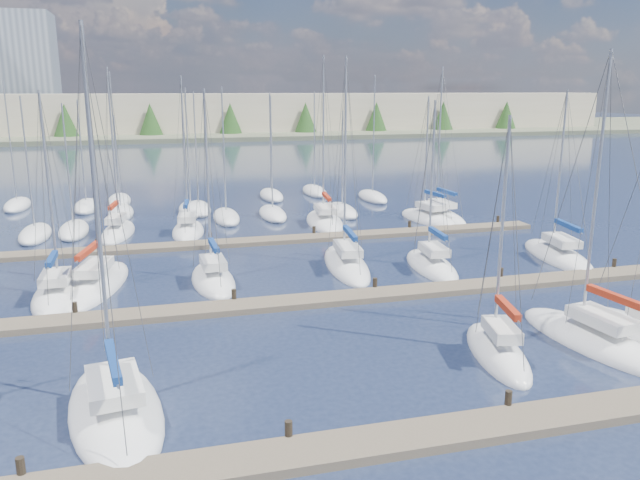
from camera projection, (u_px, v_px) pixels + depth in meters
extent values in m
plane|color=#242E48|center=(222.00, 185.00, 74.92)|extent=(400.00, 400.00, 0.00)
cube|color=#6B5E4C|center=(414.00, 438.00, 20.43)|extent=(44.00, 1.80, 0.35)
cylinder|color=#2D261C|center=(22.00, 474.00, 18.25)|extent=(0.26, 0.26, 1.10)
cylinder|color=#2D261C|center=(289.00, 436.00, 20.24)|extent=(0.26, 0.26, 1.10)
cylinder|color=#2D261C|center=(508.00, 405.00, 22.24)|extent=(0.26, 0.26, 1.10)
cube|color=#6B5E4C|center=(310.00, 301.00, 33.57)|extent=(44.00, 1.80, 0.35)
cylinder|color=#2D261C|center=(75.00, 313.00, 31.39)|extent=(0.26, 0.26, 1.10)
cylinder|color=#2D261C|center=(234.00, 299.00, 33.39)|extent=(0.26, 0.26, 1.10)
cylinder|color=#2D261C|center=(375.00, 287.00, 35.38)|extent=(0.26, 0.26, 1.10)
cylinder|color=#2D261C|center=(501.00, 277.00, 37.37)|extent=(0.26, 0.26, 1.10)
cylinder|color=#2D261C|center=(614.00, 267.00, 39.37)|extent=(0.26, 0.26, 1.10)
cube|color=#6B5E4C|center=(265.00, 241.00, 46.72)|extent=(44.00, 1.80, 0.35)
cylinder|color=#2D261C|center=(97.00, 246.00, 44.54)|extent=(0.26, 0.26, 1.10)
cylinder|color=#2D261C|center=(210.00, 239.00, 46.53)|extent=(0.26, 0.26, 1.10)
cylinder|color=#2D261C|center=(314.00, 233.00, 48.53)|extent=(0.26, 0.26, 1.10)
cylinder|color=#2D261C|center=(409.00, 228.00, 50.52)|extent=(0.26, 0.26, 1.10)
cylinder|color=#2D261C|center=(498.00, 222.00, 52.51)|extent=(0.26, 0.26, 1.10)
ellipsoid|color=white|center=(59.00, 298.00, 34.35)|extent=(2.70, 6.99, 1.60)
cube|color=black|center=(59.00, 298.00, 34.35)|extent=(1.40, 3.35, 0.12)
cube|color=silver|center=(55.00, 277.00, 33.72)|extent=(1.48, 2.45, 0.50)
cylinder|color=#9EA0A5|center=(49.00, 187.00, 33.43)|extent=(0.14, 0.14, 10.10)
cylinder|color=#9EA0A5|center=(52.00, 261.00, 32.94)|extent=(0.12, 2.93, 0.10)
cube|color=navy|center=(52.00, 259.00, 32.92)|extent=(0.32, 2.70, 0.30)
ellipsoid|color=white|center=(428.00, 220.00, 54.65)|extent=(3.68, 8.04, 1.60)
cube|color=silver|center=(431.00, 206.00, 53.99)|extent=(1.83, 2.88, 0.50)
cylinder|color=#9EA0A5|center=(426.00, 153.00, 53.83)|extent=(0.14, 0.14, 9.54)
cylinder|color=#9EA0A5|center=(435.00, 195.00, 53.18)|extent=(0.51, 3.24, 0.10)
cube|color=navy|center=(435.00, 194.00, 53.16)|extent=(0.67, 3.01, 0.30)
ellipsoid|color=white|center=(346.00, 266.00, 40.52)|extent=(3.57, 9.49, 1.60)
cube|color=silver|center=(348.00, 248.00, 39.76)|extent=(1.75, 3.38, 0.50)
cylinder|color=#9EA0A5|center=(345.00, 155.00, 39.54)|extent=(0.14, 0.14, 12.12)
cylinder|color=#9EA0A5|center=(350.00, 235.00, 38.80)|extent=(0.55, 3.87, 0.10)
cube|color=navy|center=(350.00, 233.00, 38.77)|extent=(0.71, 3.59, 0.30)
ellipsoid|color=white|center=(116.00, 413.00, 22.18)|extent=(4.36, 8.90, 1.60)
cube|color=silver|center=(114.00, 385.00, 21.49)|extent=(2.16, 3.21, 0.50)
cylinder|color=#9EA0A5|center=(97.00, 211.00, 21.09)|extent=(0.14, 0.14, 12.29)
cylinder|color=#9EA0A5|center=(113.00, 364.00, 20.63)|extent=(0.60, 3.56, 0.10)
cube|color=navy|center=(113.00, 361.00, 20.61)|extent=(0.76, 3.31, 0.30)
ellipsoid|color=white|center=(213.00, 282.00, 37.20)|extent=(2.73, 7.10, 1.60)
cube|color=silver|center=(213.00, 262.00, 36.57)|extent=(1.45, 2.50, 0.50)
cylinder|color=#9EA0A5|center=(208.00, 178.00, 36.26)|extent=(0.14, 0.14, 10.17)
cylinder|color=#9EA0A5|center=(214.00, 247.00, 35.80)|extent=(0.22, 2.94, 0.10)
cube|color=navy|center=(214.00, 245.00, 35.77)|extent=(0.41, 2.72, 0.30)
ellipsoid|color=white|center=(324.00, 223.00, 53.52)|extent=(3.88, 9.00, 1.60)
cube|color=maroon|center=(324.00, 223.00, 53.52)|extent=(1.98, 4.33, 0.12)
cube|color=silver|center=(325.00, 209.00, 52.79)|extent=(1.94, 3.22, 0.50)
cylinder|color=#9EA0A5|center=(323.00, 134.00, 52.42)|extent=(0.14, 0.14, 12.82)
cylinder|color=#9EA0A5|center=(327.00, 198.00, 51.87)|extent=(0.51, 3.66, 0.10)
cube|color=maroon|center=(327.00, 197.00, 51.84)|extent=(0.68, 3.39, 0.30)
ellipsoid|color=white|center=(188.00, 232.00, 49.94)|extent=(3.22, 7.05, 1.60)
cube|color=silver|center=(187.00, 217.00, 49.30)|extent=(1.62, 2.52, 0.50)
cylinder|color=#9EA0A5|center=(184.00, 149.00, 48.89)|extent=(0.14, 0.14, 11.13)
cylinder|color=#9EA0A5|center=(186.00, 206.00, 48.53)|extent=(0.42, 2.85, 0.10)
cube|color=navy|center=(186.00, 204.00, 48.50)|extent=(0.59, 2.65, 0.30)
ellipsoid|color=white|center=(431.00, 268.00, 40.16)|extent=(3.06, 7.51, 1.60)
cube|color=black|center=(431.00, 268.00, 40.16)|extent=(1.56, 3.61, 0.12)
cube|color=silver|center=(434.00, 249.00, 39.50)|extent=(1.55, 2.67, 0.50)
cylinder|color=#9EA0A5|center=(432.00, 177.00, 39.34)|extent=(0.14, 0.14, 9.49)
cylinder|color=#9EA0A5|center=(438.00, 235.00, 38.69)|extent=(0.38, 3.07, 0.10)
cube|color=navy|center=(438.00, 234.00, 38.66)|extent=(0.56, 2.84, 0.30)
ellipsoid|color=white|center=(592.00, 342.00, 28.36)|extent=(3.82, 8.89, 1.60)
cube|color=silver|center=(603.00, 319.00, 27.66)|extent=(1.89, 3.18, 0.50)
cylinder|color=#9EA0A5|center=(597.00, 189.00, 27.33)|extent=(0.14, 0.14, 11.80)
cylinder|color=#9EA0A5|center=(618.00, 301.00, 26.79)|extent=(0.55, 3.60, 0.10)
cube|color=maroon|center=(618.00, 298.00, 26.76)|extent=(0.71, 3.34, 0.30)
ellipsoid|color=white|center=(118.00, 234.00, 49.48)|extent=(3.28, 7.73, 1.60)
cube|color=black|center=(118.00, 234.00, 49.48)|extent=(1.66, 3.72, 0.12)
cube|color=silver|center=(116.00, 219.00, 48.81)|extent=(1.60, 2.77, 0.50)
cylinder|color=#9EA0A5|center=(113.00, 145.00, 48.41)|extent=(0.14, 0.14, 11.78)
cylinder|color=#9EA0A5|center=(113.00, 207.00, 47.98)|extent=(0.54, 3.13, 0.10)
cube|color=maroon|center=(113.00, 205.00, 47.95)|extent=(0.70, 2.91, 0.30)
ellipsoid|color=white|center=(98.00, 286.00, 36.33)|extent=(4.53, 9.55, 1.60)
cube|color=black|center=(98.00, 286.00, 36.33)|extent=(2.27, 4.61, 0.12)
cube|color=silver|center=(94.00, 267.00, 35.57)|extent=(2.09, 3.45, 0.50)
cylinder|color=#9EA0A5|center=(91.00, 155.00, 35.25)|extent=(0.14, 0.14, 13.04)
cylinder|color=#9EA0A5|center=(88.00, 253.00, 34.61)|extent=(0.93, 3.80, 0.10)
cube|color=maroon|center=(88.00, 251.00, 34.58)|extent=(1.06, 3.54, 0.30)
ellipsoid|color=white|center=(497.00, 355.00, 27.00)|extent=(3.37, 6.75, 1.60)
cube|color=black|center=(497.00, 355.00, 27.00)|extent=(1.70, 3.26, 0.12)
cube|color=silver|center=(502.00, 330.00, 26.38)|extent=(1.57, 2.45, 0.50)
cylinder|color=#9EA0A5|center=(502.00, 226.00, 26.17)|extent=(0.14, 0.14, 9.14)
cylinder|color=#9EA0A5|center=(507.00, 311.00, 25.63)|extent=(0.69, 2.67, 0.10)
cube|color=maroon|center=(508.00, 308.00, 25.60)|extent=(0.84, 2.51, 0.30)
ellipsoid|color=white|center=(439.00, 217.00, 55.87)|extent=(2.80, 8.54, 1.60)
cube|color=black|center=(439.00, 217.00, 55.87)|extent=(1.44, 4.10, 0.12)
cube|color=silver|center=(442.00, 204.00, 55.17)|extent=(1.47, 3.01, 0.50)
cylinder|color=#9EA0A5|center=(439.00, 137.00, 54.83)|extent=(0.14, 0.14, 11.98)
cylinder|color=#9EA0A5|center=(447.00, 193.00, 54.29)|extent=(0.24, 3.55, 0.10)
cube|color=navy|center=(447.00, 192.00, 54.26)|extent=(0.43, 3.28, 0.30)
ellipsoid|color=white|center=(557.00, 257.00, 42.57)|extent=(3.94, 8.87, 1.60)
cube|color=silver|center=(562.00, 240.00, 41.85)|extent=(1.90, 3.19, 0.50)
cylinder|color=#9EA0A5|center=(560.00, 167.00, 41.78)|extent=(0.14, 0.14, 10.13)
cylinder|color=#9EA0A5|center=(568.00, 227.00, 40.94)|extent=(0.65, 3.57, 0.10)
cube|color=navy|center=(568.00, 226.00, 40.91)|extent=(0.81, 3.32, 0.30)
cylinder|color=#9EA0A5|center=(10.00, 140.00, 58.72)|extent=(0.12, 0.12, 11.20)
ellipsoid|color=white|center=(18.00, 206.00, 60.20)|extent=(2.20, 6.40, 1.40)
cylinder|color=#9EA0A5|center=(196.00, 148.00, 56.98)|extent=(0.12, 0.12, 10.14)
ellipsoid|color=white|center=(199.00, 209.00, 58.34)|extent=(2.20, 6.40, 1.40)
cylinder|color=#9EA0A5|center=(188.00, 146.00, 56.56)|extent=(0.12, 0.12, 10.49)
ellipsoid|color=white|center=(191.00, 210.00, 57.96)|extent=(2.20, 6.40, 1.40)
cylinder|color=#9EA0A5|center=(314.00, 139.00, 66.89)|extent=(0.12, 0.12, 10.06)
ellipsoid|color=white|center=(315.00, 192.00, 68.23)|extent=(2.20, 6.40, 1.40)
cylinder|color=#9EA0A5|center=(81.00, 151.00, 58.16)|extent=(0.12, 0.12, 9.39)
ellipsoid|color=white|center=(87.00, 207.00, 59.43)|extent=(2.20, 6.40, 1.40)
cylinder|color=#9EA0A5|center=(27.00, 163.00, 46.95)|extent=(0.12, 0.12, 9.85)
ellipsoid|color=white|center=(35.00, 235.00, 48.28)|extent=(2.20, 6.40, 1.40)
cylinder|color=#9EA0A5|center=(67.00, 164.00, 48.30)|extent=(0.12, 0.12, 9.30)
ellipsoid|color=white|center=(74.00, 231.00, 49.56)|extent=(2.20, 6.40, 1.40)
cylinder|color=#9EA0A5|center=(374.00, 134.00, 63.10)|extent=(0.12, 0.12, 11.68)
ellipsoid|color=white|center=(372.00, 198.00, 64.64)|extent=(2.20, 6.40, 1.40)
cylinder|color=#9EA0A5|center=(272.00, 153.00, 54.70)|extent=(0.12, 0.12, 9.76)
ellipsoid|color=white|center=(273.00, 214.00, 56.02)|extent=(2.20, 6.40, 1.40)
cylinder|color=#9EA0A5|center=(114.00, 135.00, 60.99)|extent=(0.12, 0.12, 11.95)
ellipsoid|color=white|center=(119.00, 201.00, 62.56)|extent=(2.20, 6.40, 1.40)
cylinder|color=#9EA0A5|center=(343.00, 158.00, 56.23)|extent=(0.12, 0.12, 8.46)
ellipsoid|color=white|center=(342.00, 211.00, 57.39)|extent=(2.20, 6.40, 1.40)
cylinder|color=#9EA0A5|center=(117.00, 161.00, 55.50)|extent=(0.12, 0.12, 8.12)
ellipsoid|color=white|center=(121.00, 213.00, 56.62)|extent=(2.20, 6.40, 1.40)
cylinder|color=#9EA0A5|center=(270.00, 142.00, 64.27)|extent=(0.12, 0.12, 10.00)
ellipsoid|color=white|center=(271.00, 196.00, 65.61)|extent=(2.20, 6.40, 1.40)
cylinder|color=#9EA0A5|center=(224.00, 150.00, 53.24)|extent=(0.12, 0.12, 10.54)
ellipsoid|color=white|center=(226.00, 218.00, 54.65)|extent=(2.20, 6.40, 1.40)
cube|color=#666B51|center=(184.00, 131.00, 159.31)|extent=(400.00, 60.00, 1.00)
cube|color=beige|center=(227.00, 115.00, 151.34)|extent=(200.00, 12.00, 10.00)
cube|color=slate|center=(19.00, 73.00, 159.98)|extent=(18.00, 15.00, 30.00)
cone|color=#284C1E|center=(65.00, 122.00, 136.04)|extent=(6.00, 6.00, 8.00)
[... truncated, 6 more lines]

